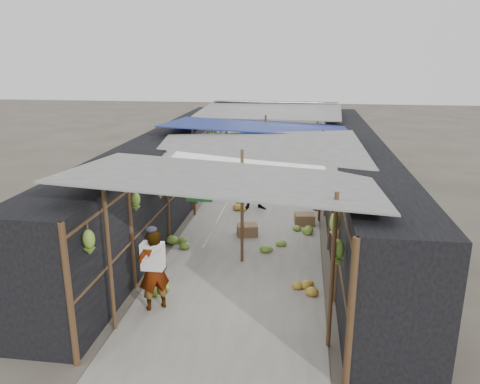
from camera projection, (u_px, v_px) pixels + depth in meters
The scene contains 14 objects.
ground at pixel (218, 337), 7.80m from camera, with size 80.00×80.00×0.00m, color #6B6356.
aisle_slab at pixel (257, 212), 13.97m from camera, with size 3.60×16.00×0.02m, color #9E998E.
stall_left at pixel (168, 172), 14.00m from camera, with size 1.40×15.00×2.30m, color black.
stall_right at pixel (352, 179), 13.30m from camera, with size 1.40×15.00×2.30m, color black.
crate_near at pixel (247, 230), 12.14m from camera, with size 0.51×0.41×0.31m, color #8B6447.
crate_mid at pixel (305, 219), 12.92m from camera, with size 0.53×0.43×0.32m, color #8B6447.
crate_back at pixel (237, 176), 17.58m from camera, with size 0.45×0.37×0.29m, color #8B6447.
black_basin at pixel (313, 174), 18.11m from camera, with size 0.57×0.57×0.17m, color black.
vendor_elderly at pixel (154, 270), 8.47m from camera, with size 0.57×0.37×1.56m, color white.
shopper_blue at pixel (258, 181), 13.99m from camera, with size 0.87×0.68×1.79m, color navy.
vendor_seated at pixel (315, 198), 14.03m from camera, with size 0.53×0.31×0.82m, color #544E48.
market_canopy at pixel (260, 131), 13.62m from camera, with size 5.62×15.20×2.77m.
hanging_bananas at pixel (261, 160), 13.32m from camera, with size 3.95×13.86×0.81m.
floor_bananas at pixel (259, 213), 13.44m from camera, with size 3.88×10.04×0.34m.
Camera 1 is at (1.28, -6.68, 4.53)m, focal length 35.00 mm.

